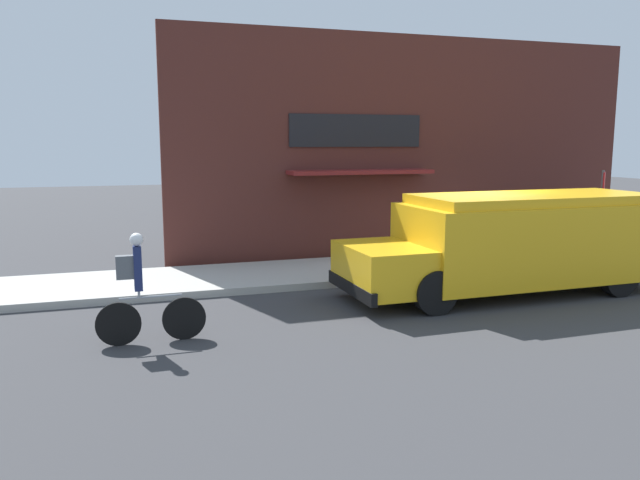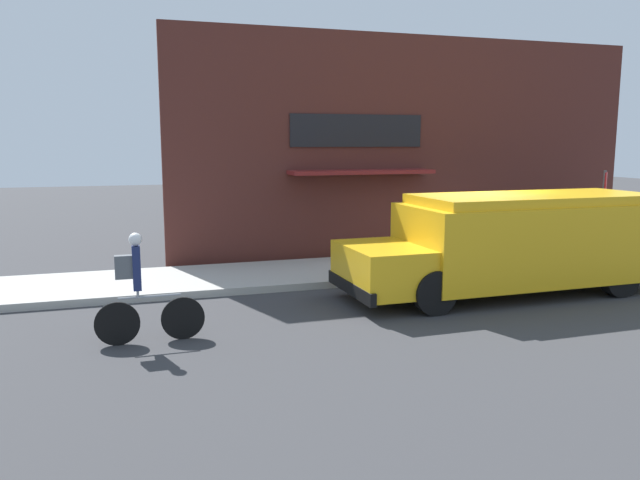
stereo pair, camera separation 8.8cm
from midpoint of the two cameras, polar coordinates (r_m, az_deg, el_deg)
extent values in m
plane|color=#38383A|center=(14.85, 13.79, -3.40)|extent=(70.00, 70.00, 0.00)
cube|color=#ADAAA3|center=(15.98, 11.27, -2.16)|extent=(28.00, 2.71, 0.16)
cube|color=#4C231E|center=(17.23, 8.75, 8.33)|extent=(13.31, 0.18, 5.91)
cube|color=black|center=(16.44, 3.57, 9.95)|extent=(3.62, 0.05, 0.83)
cube|color=maroon|center=(16.11, 4.02, 6.23)|extent=(3.80, 0.78, 0.10)
cube|color=yellow|center=(13.71, 19.02, -0.08)|extent=(5.47, 2.31, 1.57)
cube|color=yellow|center=(12.02, 5.92, -2.56)|extent=(1.40, 2.08, 0.86)
cube|color=yellow|center=(13.61, 19.21, 3.58)|extent=(5.04, 2.13, 0.19)
cube|color=black|center=(11.85, 3.04, -4.34)|extent=(0.15, 2.19, 0.24)
cube|color=red|center=(14.01, 10.76, 0.76)|extent=(0.03, 0.44, 0.44)
cylinder|color=black|center=(13.19, 6.59, -2.91)|extent=(0.83, 0.27, 0.82)
cylinder|color=black|center=(11.52, 10.64, -4.75)|extent=(0.83, 0.27, 0.82)
cylinder|color=black|center=(15.44, 20.95, -1.71)|extent=(0.83, 0.27, 0.82)
cylinder|color=black|center=(14.04, 25.91, -3.04)|extent=(0.83, 0.27, 0.82)
cylinder|color=black|center=(10.20, -12.17, -7.00)|extent=(0.69, 0.05, 0.69)
cylinder|color=black|center=(10.15, -17.80, -7.31)|extent=(0.69, 0.05, 0.69)
cylinder|color=#999EA3|center=(10.06, -15.07, -5.02)|extent=(0.94, 0.04, 0.04)
cylinder|color=#999EA3|center=(10.04, -16.08, -4.73)|extent=(0.04, 0.04, 0.12)
cube|color=navy|center=(9.96, -16.18, -2.49)|extent=(0.12, 0.20, 0.68)
sphere|color=white|center=(9.88, -16.29, 0.05)|extent=(0.20, 0.20, 0.20)
cube|color=#565B60|center=(9.95, -17.28, -2.38)|extent=(0.26, 0.14, 0.36)
cylinder|color=slate|center=(17.82, 24.52, 2.23)|extent=(0.07, 0.07, 2.23)
cube|color=red|center=(17.72, 24.79, 4.67)|extent=(0.45, 0.45, 0.60)
cylinder|color=#2D5138|center=(17.03, 17.30, -0.05)|extent=(0.53, 0.53, 0.82)
cylinder|color=black|center=(16.97, 17.37, 1.39)|extent=(0.54, 0.54, 0.04)
camera|label=1|loc=(0.04, -89.80, 0.03)|focal=35.00mm
camera|label=2|loc=(0.04, 90.20, -0.03)|focal=35.00mm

